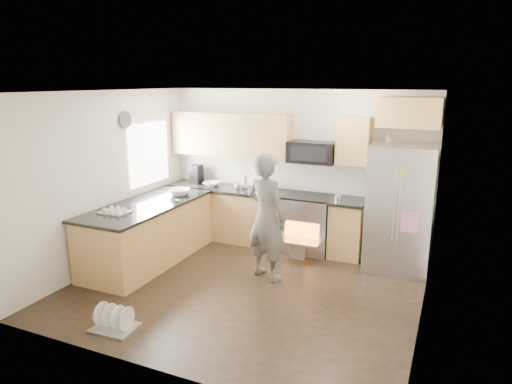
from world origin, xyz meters
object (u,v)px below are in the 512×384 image
at_px(refrigerator, 399,209).
at_px(person, 267,217).
at_px(stove_range, 308,211).
at_px(dish_rack, 115,323).

height_order(refrigerator, person, refrigerator).
bearing_deg(stove_range, person, -99.75).
distance_m(stove_range, person, 1.29).
distance_m(stove_range, dish_rack, 3.54).
xyz_separation_m(stove_range, dish_rack, (-1.23, -3.26, -0.60)).
height_order(stove_range, person, person).
bearing_deg(refrigerator, dish_rack, -134.89).
distance_m(person, dish_rack, 2.39).
relative_size(stove_range, dish_rack, 3.58).
relative_size(stove_range, refrigerator, 0.97).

